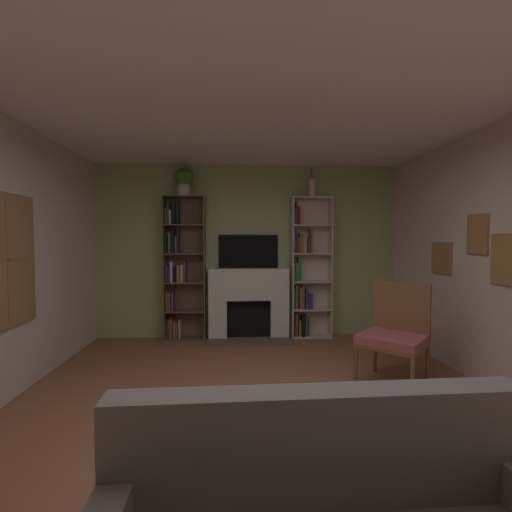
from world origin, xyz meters
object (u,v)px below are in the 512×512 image
fireplace (249,301)px  potted_plant (184,180)px  vase_with_flowers (312,186)px  coffee_table (293,427)px  armchair (395,331)px  bookshelf_right (306,272)px  tv (248,251)px  bookshelf_left (181,269)px

fireplace → potted_plant: (-0.98, -0.02, 1.85)m
vase_with_flowers → coffee_table: bearing=-104.3°
vase_with_flowers → coffee_table: 4.02m
armchair → coffee_table: size_ratio=1.37×
bookshelf_right → coffee_table: bearing=-103.0°
tv → armchair: bearing=-53.1°
bookshelf_right → vase_with_flowers: size_ratio=4.75×
tv → vase_with_flowers: vase_with_flowers is taller
potted_plant → fireplace: bearing=1.3°
tv → potted_plant: 1.47m
fireplace → bookshelf_left: 1.16m
tv → bookshelf_left: size_ratio=0.42×
bookshelf_right → armchair: bearing=-73.5°
bookshelf_right → fireplace: bearing=-177.8°
tv → bookshelf_left: (-1.05, -0.06, -0.27)m
tv → vase_with_flowers: bearing=-6.9°
vase_with_flowers → coffee_table: vase_with_flowers is taller
tv → bookshelf_right: bearing=-4.0°
coffee_table → bookshelf_left: bearing=108.7°
bookshelf_right → vase_with_flowers: bearing=-39.4°
coffee_table → fireplace: bearing=92.0°
potted_plant → coffee_table: 4.11m
bookshelf_right → bookshelf_left: bearing=180.0°
bookshelf_left → armchair: size_ratio=2.06×
potted_plant → vase_with_flowers: 1.96m
potted_plant → armchair: potted_plant is taller
armchair → bookshelf_left: bearing=143.0°
armchair → coffee_table: (-1.36, -1.54, -0.18)m
potted_plant → tv: bearing=7.0°
fireplace → potted_plant: potted_plant is taller
bookshelf_left → armchair: (2.52, -1.90, -0.52)m
fireplace → tv: bearing=90.0°
coffee_table → tv: bearing=91.9°
tv → bookshelf_right: size_ratio=0.42×
fireplace → tv: tv is taller
bookshelf_left → coffee_table: 3.70m
tv → bookshelf_left: 1.08m
tv → bookshelf_right: 0.97m
potted_plant → coffee_table: size_ratio=0.54×
tv → coffee_table: tv is taller
tv → potted_plant: bearing=-173.0°
bookshelf_left → potted_plant: size_ratio=5.20×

